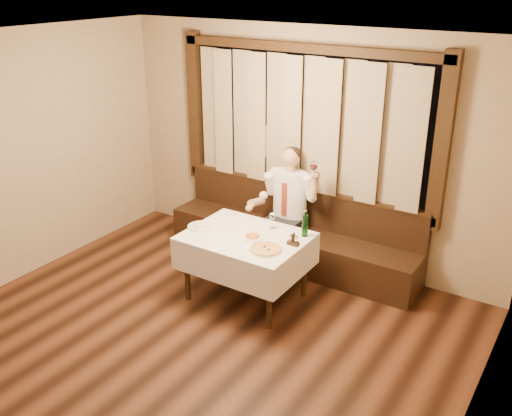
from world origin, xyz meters
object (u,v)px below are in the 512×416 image
Objects in this scene: cruet_caddy at (293,241)px; seated_man at (287,200)px; dining_table at (246,244)px; pizza at (266,249)px; pasta_cream at (201,224)px; pasta_red at (253,235)px; banquette at (292,238)px; green_bottle at (305,225)px.

seated_man is (-0.56, 0.86, 0.04)m from cruet_caddy.
pizza is (0.36, -0.18, 0.12)m from dining_table.
pasta_red is at bearing 7.40° from pasta_cream.
seated_man is (-0.03, 0.93, 0.19)m from dining_table.
pasta_cream is at bearing -115.47° from banquette.
green_bottle is (1.06, 0.41, 0.09)m from pasta_cream.
dining_table is 5.28× the size of pasta_red.
banquette is 1.34m from pizza.
pasta_red is (0.09, -1.03, 0.48)m from banquette.
banquette is at bearing 106.69° from pizza.
green_bottle is 0.83m from seated_man.
pasta_red reaches higher than pizza.
pasta_cream is (-0.62, -0.08, 0.01)m from pasta_red.
green_bottle is (0.53, 0.32, 0.23)m from dining_table.
green_bottle is at bearing 71.60° from pizza.
banquette is at bearing 95.01° from pasta_red.
seated_man reaches higher than pasta_cream.
banquette is 1.05m from green_bottle.
banquette is at bearing 127.02° from green_bottle.
pasta_red is at bearing -84.99° from banquette.
pizza is 0.31m from cruet_caddy.
pasta_cream is 1.14m from seated_man.
pasta_cream is at bearing -170.56° from cruet_caddy.
cruet_caddy is at bearing -60.89° from banquette.
banquette is 24.97× the size of cruet_caddy.
pasta_cream is (-0.53, -0.09, 0.14)m from dining_table.
cruet_caddy reaches higher than pizza.
dining_table is 0.66m from green_bottle.
dining_table is 3.81× the size of pizza.
green_bottle reaches higher than pasta_red.
green_bottle reaches higher than pasta_cream.
pasta_cream is 2.23× the size of cruet_caddy.
dining_table is at bearing 9.55° from pasta_cream.
seated_man reaches higher than green_bottle.
pasta_red reaches higher than dining_table.
pasta_cream is at bearing -158.87° from green_bottle.
green_bottle reaches higher than cruet_caddy.
green_bottle is at bearing 90.83° from cruet_caddy.
pasta_red is 0.45m from cruet_caddy.
banquette is 9.61× the size of pizza.
dining_table is 0.42m from pizza.
cruet_caddy is at bearing 10.31° from pasta_red.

